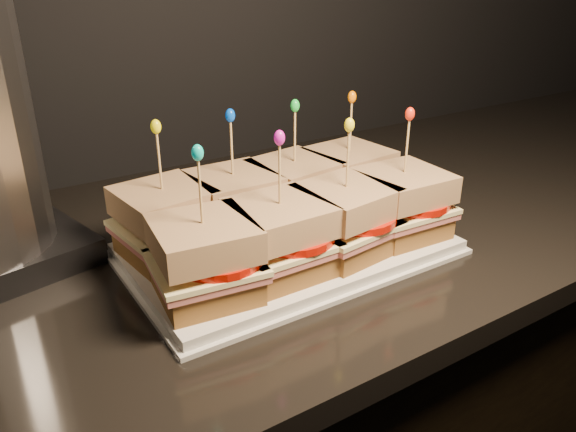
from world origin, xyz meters
TOP-DOWN VIEW (x-y plane):
  - granite_slab at (-0.23, 1.68)m, footprint 2.40×0.66m
  - platter at (-0.30, 1.60)m, footprint 0.39×0.24m
  - platter_rim at (-0.30, 1.60)m, footprint 0.41×0.26m
  - sandwich_0_bread_bot at (-0.44, 1.65)m, footprint 0.11×0.11m
  - sandwich_0_ham at (-0.44, 1.65)m, footprint 0.12×0.12m
  - sandwich_0_cheese at (-0.44, 1.65)m, footprint 0.12×0.12m
  - sandwich_0_tomato at (-0.43, 1.65)m, footprint 0.10×0.10m
  - sandwich_0_bread_top at (-0.44, 1.65)m, footprint 0.11×0.11m
  - sandwich_0_pick at (-0.44, 1.65)m, footprint 0.00×0.00m
  - sandwich_0_frill at (-0.44, 1.65)m, footprint 0.01×0.01m
  - sandwich_1_bread_bot at (-0.35, 1.65)m, footprint 0.10×0.10m
  - sandwich_1_ham at (-0.35, 1.65)m, footprint 0.11×0.11m
  - sandwich_1_cheese at (-0.35, 1.65)m, footprint 0.11×0.11m
  - sandwich_1_tomato at (-0.34, 1.65)m, footprint 0.10×0.10m
  - sandwich_1_bread_top at (-0.35, 1.65)m, footprint 0.10×0.10m
  - sandwich_1_pick at (-0.35, 1.65)m, footprint 0.00×0.00m
  - sandwich_1_frill at (-0.35, 1.65)m, footprint 0.01×0.01m
  - sandwich_2_bread_bot at (-0.26, 1.65)m, footprint 0.11×0.11m
  - sandwich_2_ham at (-0.26, 1.65)m, footprint 0.12×0.12m
  - sandwich_2_cheese at (-0.26, 1.65)m, footprint 0.12×0.12m
  - sandwich_2_tomato at (-0.24, 1.65)m, footprint 0.10×0.10m
  - sandwich_2_bread_top at (-0.26, 1.65)m, footprint 0.11×0.11m
  - sandwich_2_pick at (-0.26, 1.65)m, footprint 0.00×0.00m
  - sandwich_2_frill at (-0.26, 1.65)m, footprint 0.01×0.01m
  - sandwich_3_bread_bot at (-0.16, 1.65)m, footprint 0.11×0.11m
  - sandwich_3_ham at (-0.16, 1.65)m, footprint 0.12×0.11m
  - sandwich_3_cheese at (-0.16, 1.65)m, footprint 0.12×0.12m
  - sandwich_3_tomato at (-0.15, 1.65)m, footprint 0.10×0.10m
  - sandwich_3_bread_top at (-0.16, 1.65)m, footprint 0.11×0.11m
  - sandwich_3_pick at (-0.16, 1.65)m, footprint 0.00×0.00m
  - sandwich_3_frill at (-0.16, 1.65)m, footprint 0.01×0.01m
  - sandwich_4_bread_bot at (-0.44, 1.54)m, footprint 0.11×0.11m
  - sandwich_4_ham at (-0.44, 1.54)m, footprint 0.12×0.12m
  - sandwich_4_cheese at (-0.44, 1.54)m, footprint 0.12×0.12m
  - sandwich_4_tomato at (-0.43, 1.53)m, footprint 0.10×0.10m
  - sandwich_4_bread_top at (-0.44, 1.54)m, footprint 0.11×0.11m
  - sandwich_4_pick at (-0.44, 1.54)m, footprint 0.00×0.00m
  - sandwich_4_frill at (-0.44, 1.54)m, footprint 0.01×0.01m
  - sandwich_5_bread_bot at (-0.35, 1.54)m, footprint 0.10×0.10m
  - sandwich_5_ham at (-0.35, 1.54)m, footprint 0.11×0.11m
  - sandwich_5_cheese at (-0.35, 1.54)m, footprint 0.11×0.11m
  - sandwich_5_tomato at (-0.34, 1.53)m, footprint 0.10×0.10m
  - sandwich_5_bread_top at (-0.35, 1.54)m, footprint 0.10×0.10m
  - sandwich_5_pick at (-0.35, 1.54)m, footprint 0.00×0.00m
  - sandwich_5_frill at (-0.35, 1.54)m, footprint 0.01×0.01m
  - sandwich_6_bread_bot at (-0.26, 1.54)m, footprint 0.11×0.11m
  - sandwich_6_ham at (-0.26, 1.54)m, footprint 0.12×0.12m
  - sandwich_6_cheese at (-0.26, 1.54)m, footprint 0.12×0.12m
  - sandwich_6_tomato at (-0.24, 1.53)m, footprint 0.10×0.10m
  - sandwich_6_bread_top at (-0.26, 1.54)m, footprint 0.11×0.11m
  - sandwich_6_pick at (-0.26, 1.54)m, footprint 0.00×0.00m
  - sandwich_6_frill at (-0.26, 1.54)m, footprint 0.01×0.01m
  - sandwich_7_bread_bot at (-0.16, 1.54)m, footprint 0.10×0.10m
  - sandwich_7_ham at (-0.16, 1.54)m, footprint 0.11×0.11m
  - sandwich_7_cheese at (-0.16, 1.54)m, footprint 0.12×0.11m
  - sandwich_7_tomato at (-0.15, 1.53)m, footprint 0.10×0.10m
  - sandwich_7_bread_top at (-0.16, 1.54)m, footprint 0.11×0.11m
  - sandwich_7_pick at (-0.16, 1.54)m, footprint 0.00×0.00m
  - sandwich_7_frill at (-0.16, 1.54)m, footprint 0.01×0.01m

SIDE VIEW (x-z plane):
  - granite_slab at x=-0.23m, z-range 0.84..0.87m
  - platter_rim at x=-0.30m, z-range 0.87..0.87m
  - platter at x=-0.30m, z-range 0.87..0.89m
  - sandwich_0_bread_bot at x=-0.44m, z-range 0.89..0.91m
  - sandwich_1_bread_bot at x=-0.35m, z-range 0.89..0.91m
  - sandwich_2_bread_bot at x=-0.26m, z-range 0.89..0.91m
  - sandwich_3_bread_bot at x=-0.16m, z-range 0.89..0.91m
  - sandwich_4_bread_bot at x=-0.44m, z-range 0.89..0.91m
  - sandwich_5_bread_bot at x=-0.35m, z-range 0.89..0.91m
  - sandwich_6_bread_bot at x=-0.26m, z-range 0.89..0.91m
  - sandwich_7_bread_bot at x=-0.16m, z-range 0.89..0.91m
  - sandwich_0_ham at x=-0.44m, z-range 0.91..0.92m
  - sandwich_1_ham at x=-0.35m, z-range 0.91..0.92m
  - sandwich_2_ham at x=-0.26m, z-range 0.91..0.92m
  - sandwich_3_ham at x=-0.16m, z-range 0.91..0.92m
  - sandwich_4_ham at x=-0.44m, z-range 0.91..0.92m
  - sandwich_5_ham at x=-0.35m, z-range 0.91..0.92m
  - sandwich_6_ham at x=-0.26m, z-range 0.91..0.92m
  - sandwich_7_ham at x=-0.16m, z-range 0.91..0.92m
  - sandwich_0_cheese at x=-0.44m, z-range 0.92..0.93m
  - sandwich_1_cheese at x=-0.35m, z-range 0.92..0.93m
  - sandwich_2_cheese at x=-0.26m, z-range 0.92..0.93m
  - sandwich_3_cheese at x=-0.16m, z-range 0.92..0.93m
  - sandwich_4_cheese at x=-0.44m, z-range 0.92..0.93m
  - sandwich_5_cheese at x=-0.35m, z-range 0.92..0.93m
  - sandwich_6_cheese at x=-0.26m, z-range 0.92..0.93m
  - sandwich_7_cheese at x=-0.16m, z-range 0.92..0.93m
  - sandwich_0_tomato at x=-0.43m, z-range 0.93..0.94m
  - sandwich_1_tomato at x=-0.34m, z-range 0.93..0.94m
  - sandwich_2_tomato at x=-0.24m, z-range 0.93..0.94m
  - sandwich_3_tomato at x=-0.15m, z-range 0.93..0.94m
  - sandwich_4_tomato at x=-0.43m, z-range 0.93..0.94m
  - sandwich_5_tomato at x=-0.34m, z-range 0.93..0.94m
  - sandwich_6_tomato at x=-0.24m, z-range 0.93..0.94m
  - sandwich_7_tomato at x=-0.15m, z-range 0.93..0.94m
  - sandwich_0_bread_top at x=-0.44m, z-range 0.94..0.97m
  - sandwich_1_bread_top at x=-0.35m, z-range 0.94..0.97m
  - sandwich_2_bread_top at x=-0.26m, z-range 0.94..0.97m
  - sandwich_3_bread_top at x=-0.16m, z-range 0.94..0.97m
  - sandwich_4_bread_top at x=-0.44m, z-range 0.94..0.97m
  - sandwich_5_bread_top at x=-0.35m, z-range 0.94..0.97m
  - sandwich_6_bread_top at x=-0.26m, z-range 0.94..0.97m
  - sandwich_7_bread_top at x=-0.16m, z-range 0.94..0.97m
  - sandwich_0_pick at x=-0.44m, z-range 0.96..1.05m
  - sandwich_1_pick at x=-0.35m, z-range 0.96..1.05m
  - sandwich_2_pick at x=-0.26m, z-range 0.96..1.05m
  - sandwich_3_pick at x=-0.16m, z-range 0.96..1.05m
  - sandwich_4_pick at x=-0.44m, z-range 0.96..1.05m
  - sandwich_5_pick at x=-0.35m, z-range 0.96..1.05m
  - sandwich_6_pick at x=-0.26m, z-range 0.96..1.05m
  - sandwich_7_pick at x=-0.16m, z-range 0.96..1.05m
  - sandwich_0_frill at x=-0.44m, z-range 1.04..1.05m
  - sandwich_1_frill at x=-0.35m, z-range 1.04..1.05m
  - sandwich_2_frill at x=-0.26m, z-range 1.04..1.05m
  - sandwich_3_frill at x=-0.16m, z-range 1.04..1.05m
  - sandwich_4_frill at x=-0.44m, z-range 1.04..1.05m
  - sandwich_5_frill at x=-0.35m, z-range 1.04..1.05m
  - sandwich_6_frill at x=-0.26m, z-range 1.04..1.05m
  - sandwich_7_frill at x=-0.16m, z-range 1.04..1.05m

